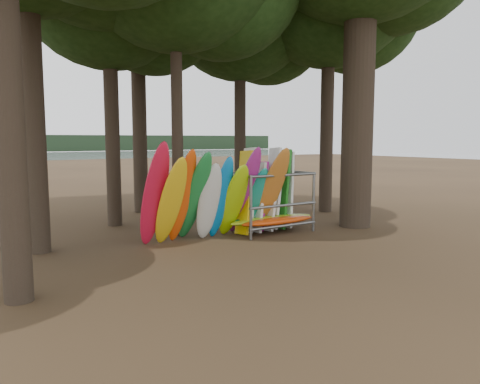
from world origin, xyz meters
TOP-DOWN VIEW (x-y plane):
  - ground at (0.00, 0.00)m, footprint 120.00×120.00m
  - lake at (0.00, 60.00)m, footprint 160.00×160.00m
  - oak_3 at (3.35, 6.47)m, footprint 7.55×7.55m
  - kayak_row at (-0.76, 1.50)m, footprint 4.71×2.23m
  - storage_rack at (1.38, 1.71)m, footprint 3.24×1.55m

SIDE VIEW (x-z plane):
  - ground at x=0.00m, z-range 0.00..0.00m
  - lake at x=0.00m, z-range 0.00..0.00m
  - storage_rack at x=1.38m, z-range -0.46..2.31m
  - kayak_row at x=-0.76m, z-range -0.25..2.85m
  - oak_3 at x=3.35m, z-range 2.70..14.70m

